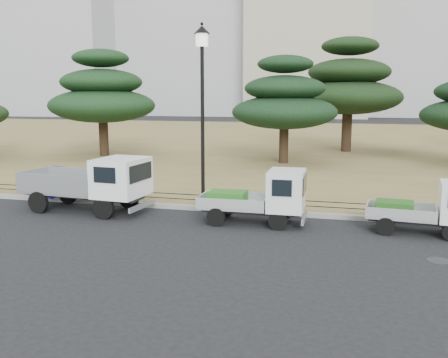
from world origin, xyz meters
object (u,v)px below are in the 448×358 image
(truck_kei_rear, at_px, (430,208))
(tarp_pile, at_px, (50,183))
(truck_large, at_px, (92,181))
(street_lamp, at_px, (202,86))
(truck_kei_front, at_px, (261,197))

(truck_kei_rear, relative_size, tarp_pile, 1.59)
(truck_kei_rear, xyz_separation_m, tarp_pile, (-14.22, 1.80, -0.20))
(truck_large, relative_size, street_lamp, 0.73)
(truck_kei_front, distance_m, tarp_pile, 9.28)
(truck_large, relative_size, truck_kei_rear, 1.46)
(truck_large, xyz_separation_m, truck_kei_rear, (11.29, -0.02, -0.30))
(truck_kei_front, bearing_deg, truck_kei_rear, -0.11)
(truck_large, bearing_deg, truck_kei_rear, 4.26)
(truck_large, xyz_separation_m, truck_kei_front, (6.15, -0.12, -0.21))
(street_lamp, height_order, tarp_pile, street_lamp)
(tarp_pile, bearing_deg, truck_kei_rear, -7.21)
(truck_large, bearing_deg, truck_kei_front, 3.23)
(truck_large, xyz_separation_m, tarp_pile, (-2.93, 1.77, -0.50))
(truck_kei_rear, bearing_deg, tarp_pile, 178.04)
(tarp_pile, bearing_deg, truck_kei_front, -11.81)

